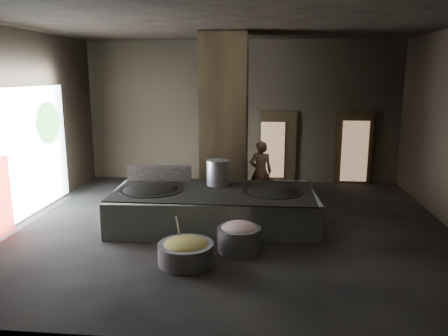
# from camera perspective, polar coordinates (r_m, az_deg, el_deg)

# --- Properties ---
(floor) EXTENTS (10.00, 9.00, 0.10)m
(floor) POSITION_cam_1_polar(r_m,az_deg,el_deg) (10.22, 0.75, -7.82)
(floor) COLOR black
(floor) RESTS_ON ground
(ceiling) EXTENTS (10.00, 9.00, 0.10)m
(ceiling) POSITION_cam_1_polar(r_m,az_deg,el_deg) (9.67, 0.83, 18.73)
(ceiling) COLOR black
(ceiling) RESTS_ON back_wall
(back_wall) EXTENTS (10.00, 0.10, 4.50)m
(back_wall) POSITION_cam_1_polar(r_m,az_deg,el_deg) (14.20, 2.28, 7.32)
(back_wall) COLOR black
(back_wall) RESTS_ON ground
(front_wall) EXTENTS (10.00, 0.10, 4.50)m
(front_wall) POSITION_cam_1_polar(r_m,az_deg,el_deg) (5.22, -3.24, -1.04)
(front_wall) COLOR black
(front_wall) RESTS_ON ground
(left_wall) EXTENTS (0.10, 9.00, 4.50)m
(left_wall) POSITION_cam_1_polar(r_m,az_deg,el_deg) (11.27, -25.84, 4.87)
(left_wall) COLOR black
(left_wall) RESTS_ON ground
(pillar) EXTENTS (1.20, 1.20, 4.50)m
(pillar) POSITION_cam_1_polar(r_m,az_deg,el_deg) (11.59, 0.06, 6.25)
(pillar) COLOR black
(pillar) RESTS_ON ground
(hearth_platform) EXTENTS (4.75, 2.51, 0.80)m
(hearth_platform) POSITION_cam_1_polar(r_m,az_deg,el_deg) (10.14, -1.36, -5.29)
(hearth_platform) COLOR #B1C5B2
(hearth_platform) RESTS_ON ground
(platform_cap) EXTENTS (4.51, 2.17, 0.03)m
(platform_cap) POSITION_cam_1_polar(r_m,az_deg,el_deg) (10.02, -1.37, -3.04)
(platform_cap) COLOR black
(platform_cap) RESTS_ON hearth_platform
(wok_left) EXTENTS (1.45, 1.45, 0.40)m
(wok_left) POSITION_cam_1_polar(r_m,az_deg,el_deg) (10.26, -9.48, -3.22)
(wok_left) COLOR black
(wok_left) RESTS_ON hearth_platform
(wok_left_rim) EXTENTS (1.48, 1.48, 0.05)m
(wok_left_rim) POSITION_cam_1_polar(r_m,az_deg,el_deg) (10.24, -9.50, -2.84)
(wok_left_rim) COLOR black
(wok_left_rim) RESTS_ON hearth_platform
(wok_right) EXTENTS (1.35, 1.35, 0.38)m
(wok_right) POSITION_cam_1_polar(r_m,az_deg,el_deg) (10.03, 6.36, -3.49)
(wok_right) COLOR black
(wok_right) RESTS_ON hearth_platform
(wok_right_rim) EXTENTS (1.38, 1.38, 0.05)m
(wok_right_rim) POSITION_cam_1_polar(r_m,az_deg,el_deg) (10.01, 6.37, -3.11)
(wok_right_rim) COLOR black
(wok_right_rim) RESTS_ON hearth_platform
(stock_pot) EXTENTS (0.56, 0.56, 0.60)m
(stock_pot) POSITION_cam_1_polar(r_m,az_deg,el_deg) (10.47, -0.76, -0.60)
(stock_pot) COLOR #A1A4A9
(stock_pot) RESTS_ON hearth_platform
(splash_guard) EXTENTS (1.61, 0.17, 0.40)m
(splash_guard) POSITION_cam_1_polar(r_m,az_deg,el_deg) (10.95, -8.47, -0.71)
(splash_guard) COLOR black
(splash_guard) RESTS_ON hearth_platform
(cook) EXTENTS (0.65, 0.45, 1.69)m
(cook) POSITION_cam_1_polar(r_m,az_deg,el_deg) (11.90, 4.80, -0.49)
(cook) COLOR #95644C
(cook) RESTS_ON ground
(veg_basin) EXTENTS (1.34, 1.34, 0.38)m
(veg_basin) POSITION_cam_1_polar(r_m,az_deg,el_deg) (8.27, -5.00, -11.04)
(veg_basin) COLOR slate
(veg_basin) RESTS_ON ground
(veg_fill) EXTENTS (0.85, 0.85, 0.26)m
(veg_fill) POSITION_cam_1_polar(r_m,az_deg,el_deg) (8.21, -5.02, -10.02)
(veg_fill) COLOR olive
(veg_fill) RESTS_ON veg_basin
(ladle) EXTENTS (0.06, 0.41, 0.74)m
(ladle) POSITION_cam_1_polar(r_m,az_deg,el_deg) (8.30, -5.89, -8.30)
(ladle) COLOR #A1A4A9
(ladle) RESTS_ON veg_basin
(meat_basin) EXTENTS (1.10, 1.10, 0.48)m
(meat_basin) POSITION_cam_1_polar(r_m,az_deg,el_deg) (8.79, 2.00, -9.22)
(meat_basin) COLOR slate
(meat_basin) RESTS_ON ground
(meat_fill) EXTENTS (0.72, 0.72, 0.27)m
(meat_fill) POSITION_cam_1_polar(r_m,az_deg,el_deg) (8.72, 2.01, -7.92)
(meat_fill) COLOR #A56363
(meat_fill) RESTS_ON meat_basin
(doorway_near) EXTENTS (1.18, 0.08, 2.38)m
(doorway_near) POSITION_cam_1_polar(r_m,az_deg,el_deg) (14.23, 7.06, 2.58)
(doorway_near) COLOR black
(doorway_near) RESTS_ON ground
(doorway_near_glow) EXTENTS (0.76, 0.04, 1.80)m
(doorway_near_glow) POSITION_cam_1_polar(r_m,az_deg,el_deg) (14.17, 6.35, 2.36)
(doorway_near_glow) COLOR #8C6647
(doorway_near_glow) RESTS_ON ground
(doorway_far) EXTENTS (1.18, 0.08, 2.38)m
(doorway_far) POSITION_cam_1_polar(r_m,az_deg,el_deg) (14.50, 16.59, 2.35)
(doorway_far) COLOR black
(doorway_far) RESTS_ON ground
(doorway_far_glow) EXTENTS (0.82, 0.04, 1.93)m
(doorway_far_glow) POSITION_cam_1_polar(r_m,az_deg,el_deg) (14.43, 16.71, 2.09)
(doorway_far_glow) COLOR #8C6647
(doorway_far_glow) RESTS_ON ground
(left_opening) EXTENTS (0.04, 4.20, 3.10)m
(left_opening) POSITION_cam_1_polar(r_m,az_deg,el_deg) (11.48, -24.61, 1.81)
(left_opening) COLOR white
(left_opening) RESTS_ON ground
(tree_silhouette) EXTENTS (0.28, 1.10, 1.10)m
(tree_silhouette) POSITION_cam_1_polar(r_m,az_deg,el_deg) (12.31, -21.92, 5.49)
(tree_silhouette) COLOR #194714
(tree_silhouette) RESTS_ON left_opening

